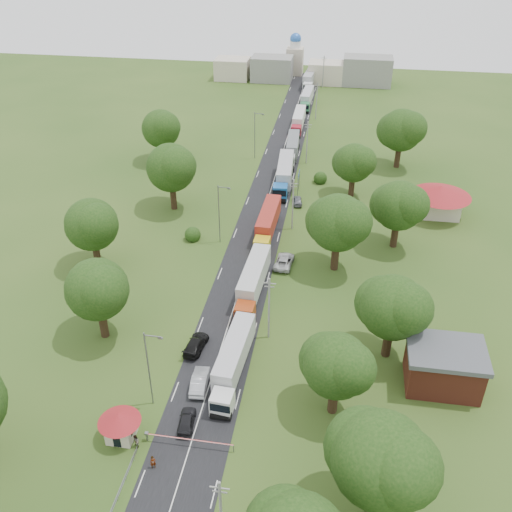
% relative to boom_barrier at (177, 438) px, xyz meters
% --- Properties ---
extents(ground, '(260.00, 260.00, 0.00)m').
position_rel_boom_barrier_xyz_m(ground, '(1.36, 25.00, -0.89)').
color(ground, '#2B4A18').
rests_on(ground, ground).
extents(road, '(8.00, 200.00, 0.04)m').
position_rel_boom_barrier_xyz_m(road, '(1.36, 45.00, -0.89)').
color(road, black).
rests_on(road, ground).
extents(boom_barrier, '(9.22, 0.35, 1.18)m').
position_rel_boom_barrier_xyz_m(boom_barrier, '(0.00, 0.00, 0.00)').
color(boom_barrier, slate).
rests_on(boom_barrier, ground).
extents(guard_booth, '(4.40, 4.40, 3.45)m').
position_rel_boom_barrier_xyz_m(guard_booth, '(-5.84, -0.00, 1.27)').
color(guard_booth, beige).
rests_on(guard_booth, ground).
extents(info_sign, '(0.12, 3.10, 4.10)m').
position_rel_boom_barrier_xyz_m(info_sign, '(6.56, 60.00, 2.11)').
color(info_sign, slate).
rests_on(info_sign, ground).
extents(pole_1, '(1.60, 0.24, 9.00)m').
position_rel_boom_barrier_xyz_m(pole_1, '(6.86, 18.00, 3.79)').
color(pole_1, gray).
rests_on(pole_1, ground).
extents(pole_2, '(1.60, 0.24, 9.00)m').
position_rel_boom_barrier_xyz_m(pole_2, '(6.86, 46.00, 3.79)').
color(pole_2, gray).
rests_on(pole_2, ground).
extents(pole_3, '(1.60, 0.24, 9.00)m').
position_rel_boom_barrier_xyz_m(pole_3, '(6.86, 74.00, 3.79)').
color(pole_3, gray).
rests_on(pole_3, ground).
extents(pole_4, '(1.60, 0.24, 9.00)m').
position_rel_boom_barrier_xyz_m(pole_4, '(6.86, 102.00, 3.79)').
color(pole_4, gray).
rests_on(pole_4, ground).
extents(pole_5, '(1.60, 0.24, 9.00)m').
position_rel_boom_barrier_xyz_m(pole_5, '(6.86, 130.00, 3.79)').
color(pole_5, gray).
rests_on(pole_5, ground).
extents(lamp_0, '(2.03, 0.22, 10.00)m').
position_rel_boom_barrier_xyz_m(lamp_0, '(-3.99, 5.00, 4.66)').
color(lamp_0, slate).
rests_on(lamp_0, ground).
extents(lamp_1, '(2.03, 0.22, 10.00)m').
position_rel_boom_barrier_xyz_m(lamp_1, '(-3.99, 40.00, 4.66)').
color(lamp_1, slate).
rests_on(lamp_1, ground).
extents(lamp_2, '(2.03, 0.22, 10.00)m').
position_rel_boom_barrier_xyz_m(lamp_2, '(-3.99, 75.00, 4.66)').
color(lamp_2, slate).
rests_on(lamp_2, ground).
extents(tree_1, '(9.60, 9.60, 12.05)m').
position_rel_boom_barrier_xyz_m(tree_1, '(19.34, -4.83, 6.96)').
color(tree_1, '#382616').
rests_on(tree_1, ground).
extents(tree_2, '(8.00, 8.00, 10.10)m').
position_rel_boom_barrier_xyz_m(tree_2, '(15.35, 7.14, 5.70)').
color(tree_2, '#382616').
rests_on(tree_2, ground).
extents(tree_3, '(8.80, 8.80, 11.07)m').
position_rel_boom_barrier_xyz_m(tree_3, '(21.35, 17.16, 6.33)').
color(tree_3, '#382616').
rests_on(tree_3, ground).
extents(tree_4, '(9.60, 9.60, 12.05)m').
position_rel_boom_barrier_xyz_m(tree_4, '(14.34, 35.17, 6.96)').
color(tree_4, '#382616').
rests_on(tree_4, ground).
extents(tree_5, '(8.80, 8.80, 11.07)m').
position_rel_boom_barrier_xyz_m(tree_5, '(23.35, 43.16, 6.33)').
color(tree_5, '#382616').
rests_on(tree_5, ground).
extents(tree_6, '(8.00, 8.00, 10.10)m').
position_rel_boom_barrier_xyz_m(tree_6, '(16.35, 60.14, 5.70)').
color(tree_6, '#382616').
rests_on(tree_6, ground).
extents(tree_7, '(9.60, 9.60, 12.05)m').
position_rel_boom_barrier_xyz_m(tree_7, '(25.34, 75.17, 6.96)').
color(tree_7, '#382616').
rests_on(tree_7, ground).
extents(tree_10, '(8.80, 8.80, 11.07)m').
position_rel_boom_barrier_xyz_m(tree_10, '(-13.65, 15.16, 6.33)').
color(tree_10, '#382616').
rests_on(tree_10, ground).
extents(tree_11, '(8.80, 8.80, 11.07)m').
position_rel_boom_barrier_xyz_m(tree_11, '(-20.65, 30.16, 6.33)').
color(tree_11, '#382616').
rests_on(tree_11, ground).
extents(tree_12, '(9.60, 9.60, 12.05)m').
position_rel_boom_barrier_xyz_m(tree_12, '(-14.66, 50.17, 6.96)').
color(tree_12, '#382616').
rests_on(tree_12, ground).
extents(tree_13, '(8.80, 8.80, 11.07)m').
position_rel_boom_barrier_xyz_m(tree_13, '(-22.65, 70.16, 6.33)').
color(tree_13, '#382616').
rests_on(tree_13, ground).
extents(house_brick, '(8.60, 6.60, 5.20)m').
position_rel_boom_barrier_xyz_m(house_brick, '(27.36, 13.00, 1.76)').
color(house_brick, maroon).
rests_on(house_brick, ground).
extents(house_cream, '(10.08, 10.08, 5.80)m').
position_rel_boom_barrier_xyz_m(house_cream, '(31.36, 55.00, 2.75)').
color(house_cream, beige).
rests_on(house_cream, ground).
extents(distant_town, '(52.00, 8.00, 8.00)m').
position_rel_boom_barrier_xyz_m(distant_town, '(2.04, 135.00, 2.60)').
color(distant_town, gray).
rests_on(distant_town, ground).
extents(church, '(5.00, 5.00, 12.30)m').
position_rel_boom_barrier_xyz_m(church, '(-2.64, 143.00, 4.50)').
color(church, beige).
rests_on(church, ground).
extents(truck_0, '(3.15, 14.14, 3.90)m').
position_rel_boom_barrier_xyz_m(truck_0, '(3.69, 10.92, 1.18)').
color(truck_0, silver).
rests_on(truck_0, ground).
extents(truck_1, '(3.06, 14.83, 4.10)m').
position_rel_boom_barrier_xyz_m(truck_1, '(3.42, 26.68, 1.28)').
color(truck_1, '#9E3712').
rests_on(truck_1, ground).
extents(truck_2, '(2.75, 14.42, 3.99)m').
position_rel_boom_barrier_xyz_m(truck_2, '(3.07, 43.52, 1.23)').
color(truck_2, gold).
rests_on(truck_2, ground).
extents(truck_3, '(3.39, 15.73, 4.34)m').
position_rel_boom_barrier_xyz_m(truck_3, '(3.57, 62.86, 1.41)').
color(truck_3, '#1A589F').
rests_on(truck_3, ground).
extents(truck_4, '(2.89, 13.61, 3.76)m').
position_rel_boom_barrier_xyz_m(truck_4, '(3.59, 77.12, 1.10)').
color(truck_4, '#AEAEAE').
rests_on(truck_4, ground).
extents(truck_5, '(2.40, 13.61, 3.77)m').
position_rel_boom_barrier_xyz_m(truck_5, '(3.25, 94.76, 1.11)').
color(truck_5, '#AD1A2B').
rests_on(truck_5, ground).
extents(truck_6, '(2.72, 13.57, 3.75)m').
position_rel_boom_barrier_xyz_m(truck_6, '(3.75, 112.32, 1.10)').
color(truck_6, '#2B7448').
rests_on(truck_6, ground).
extents(truck_7, '(3.36, 14.89, 4.11)m').
position_rel_boom_barrier_xyz_m(truck_7, '(3.00, 130.21, 1.29)').
color(truck_7, silver).
rests_on(truck_7, ground).
extents(car_lane_front, '(2.02, 4.16, 1.37)m').
position_rel_boom_barrier_xyz_m(car_lane_front, '(0.36, 2.54, -0.21)').
color(car_lane_front, black).
rests_on(car_lane_front, ground).
extents(car_lane_mid, '(2.12, 5.03, 1.62)m').
position_rel_boom_barrier_xyz_m(car_lane_mid, '(0.36, 8.28, -0.08)').
color(car_lane_mid, '#A8AAB1').
rests_on(car_lane_mid, ground).
extents(car_lane_rear, '(2.61, 5.24, 1.46)m').
position_rel_boom_barrier_xyz_m(car_lane_rear, '(-1.64, 14.39, -0.16)').
color(car_lane_rear, black).
rests_on(car_lane_rear, ground).
extents(car_verge_near, '(2.95, 5.58, 1.49)m').
position_rel_boom_barrier_xyz_m(car_verge_near, '(6.86, 34.72, -0.14)').
color(car_verge_near, '#B9B9B9').
rests_on(car_verge_near, ground).
extents(car_verge_far, '(2.20, 4.15, 1.34)m').
position_rel_boom_barrier_xyz_m(car_verge_far, '(6.86, 55.23, -0.22)').
color(car_verge_far, slate).
rests_on(car_verge_far, ground).
extents(pedestrian_near, '(0.67, 0.56, 1.56)m').
position_rel_boom_barrier_xyz_m(pedestrian_near, '(-1.49, -3.08, -0.11)').
color(pedestrian_near, gray).
rests_on(pedestrian_near, ground).
extents(pedestrian_booth, '(0.95, 1.01, 1.64)m').
position_rel_boom_barrier_xyz_m(pedestrian_booth, '(-3.96, -1.00, -0.07)').
color(pedestrian_booth, gray).
rests_on(pedestrian_booth, ground).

